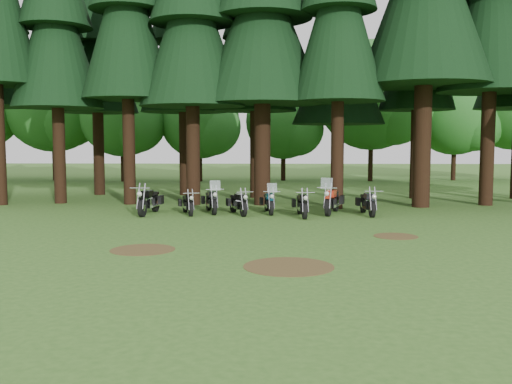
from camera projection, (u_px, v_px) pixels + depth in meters
ground at (253, 238)px, 17.70m from camera, size 120.00×120.00×0.00m
pine_back_1 at (96, 19)px, 31.42m from camera, size 4.52×4.52×16.22m
pine_back_2 at (184, 18)px, 31.32m from camera, size 4.85×4.85×16.30m
pine_back_3 at (255, 13)px, 29.74m from camera, size 4.35×4.35×16.20m
pine_back_4 at (339, 42)px, 30.02m from camera, size 4.94×4.94×13.78m
pine_back_5 at (419, 10)px, 29.37m from camera, size 3.94×3.94×16.33m
decid_1 at (56, 104)px, 43.35m from camera, size 7.91×7.69×9.88m
decid_2 at (125, 115)px, 42.27m from camera, size 6.72×6.53×8.40m
decid_3 at (203, 121)px, 42.47m from camera, size 6.12×5.95×7.65m
decid_4 at (287, 123)px, 43.46m from camera, size 5.93×5.76×7.41m
decid_5 at (377, 98)px, 42.47m from camera, size 8.45×8.21×10.56m
decid_6 at (460, 113)px, 43.64m from camera, size 7.06×6.86×8.82m
dirt_patch_0 at (143, 250)px, 15.80m from camera, size 1.80×1.80×0.01m
dirt_patch_1 at (396, 236)px, 18.05m from camera, size 1.40×1.40×0.01m
dirt_patch_2 at (289, 266)px, 13.68m from camera, size 2.20×2.20×0.01m
motorcycle_0 at (149, 202)px, 23.49m from camera, size 0.44×2.48×1.01m
motorcycle_1 at (188, 204)px, 23.48m from camera, size 0.73×1.95×0.82m
motorcycle_2 at (211, 201)px, 24.01m from camera, size 0.86×2.28×1.44m
motorcycle_3 at (238, 204)px, 23.43m from camera, size 0.85×2.04×0.86m
motorcycle_4 at (269, 203)px, 23.82m from camera, size 0.55×2.14×1.34m
motorcycle_5 at (302, 205)px, 22.75m from camera, size 0.38×2.23×0.91m
motorcycle_6 at (332, 201)px, 23.63m from camera, size 1.00×2.47×1.57m
motorcycle_7 at (368, 204)px, 23.26m from camera, size 0.38×2.23×0.91m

